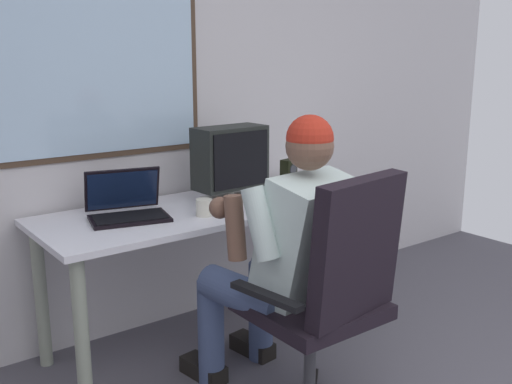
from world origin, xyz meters
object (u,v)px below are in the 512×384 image
Objects in this scene: crt_monitor at (230,159)px; laptop at (126,205)px; cd_case at (302,194)px; coffee_mug at (204,207)px; desk_speaker at (289,172)px; person_seated at (284,253)px; desk at (215,223)px; office_chair at (333,285)px; wine_glass at (332,176)px.

crt_monitor is 0.60m from laptop.
cd_case is at bearing -21.78° from crt_monitor.
coffee_mug is (-0.64, -0.03, 0.04)m from cd_case.
crt_monitor reaches higher than laptop.
crt_monitor is 2.41× the size of cd_case.
crt_monitor is at bearing -168.76° from desk_speaker.
person_seated reaches higher than cd_case.
desk_speaker is at bearing 19.91° from coffee_mug.
laptop is 2.75× the size of desk_speaker.
person_seated is at bearing -131.08° from desk_speaker.
desk is 4.62× the size of crt_monitor.
cd_case is at bearing 56.12° from office_chair.
wine_glass is 0.87× the size of desk_speaker.
wine_glass is 0.82m from coffee_mug.
cd_case is (0.48, -0.12, 0.10)m from desk.
crt_monitor is 0.45m from cd_case.
cd_case is at bearing -113.63° from desk_speaker.
laptop is 0.96m from cd_case.
desk_speaker is (-0.08, 0.28, -0.01)m from wine_glass.
coffee_mug is (0.30, -0.20, -0.02)m from laptop.
person_seated is 3.24× the size of crt_monitor.
crt_monitor is 0.59m from wine_glass.
laptop reaches higher than cd_case.
cd_case is at bearing -14.01° from desk.
wine_glass is 0.20m from cd_case.
laptop is 0.36m from coffee_mug.
wine_glass is at bearing -75.00° from desk_speaker.
crt_monitor is (0.16, 0.93, 0.35)m from office_chair.
wine_glass is at bearing 32.92° from person_seated.
office_chair is 2.54× the size of laptop.
person_seated reaches higher than laptop.
office_chair is at bearing -121.64° from desk_speaker.
coffee_mug reaches higher than cd_case.
desk_speaker is at bearing 3.62° from laptop.
office_chair is 0.95m from cd_case.
desk_speaker reaches higher than wine_glass.
laptop is (-0.42, 0.95, 0.20)m from office_chair.
laptop reaches higher than desk_speaker.
cd_case is 2.00× the size of coffee_mug.
laptop is 1.14m from wine_glass.
crt_monitor reaches higher than desk.
laptop is at bearing 169.19° from wine_glass.
desk is at bearing 166.40° from wine_glass.
person_seated is 7.80× the size of cd_case.
coffee_mug is at bearing -136.31° from desk.
crt_monitor is at bearing 74.27° from person_seated.
wine_glass is (0.67, -0.16, 0.19)m from desk.
desk_speaker is (1.05, 0.07, 0.02)m from laptop.
coffee_mug is (-0.09, 0.49, 0.11)m from person_seated.
desk_speaker reaches higher than desk.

